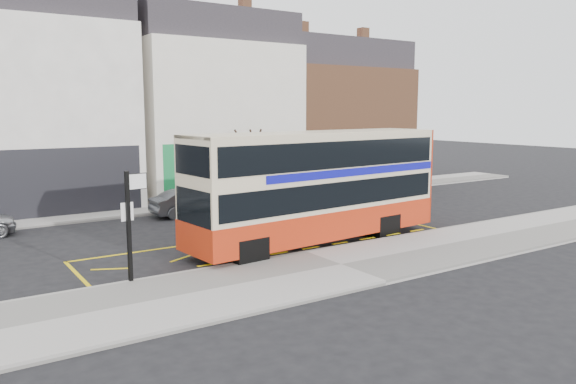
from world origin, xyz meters
TOP-DOWN VIEW (x-y plane):
  - ground at (0.00, 0.00)m, footprint 120.00×120.00m
  - pavement at (0.00, -2.30)m, footprint 40.00×4.00m
  - kerb at (0.00, -0.38)m, footprint 40.00×0.15m
  - far_pavement at (0.00, 11.00)m, footprint 50.00×3.00m
  - road_markings at (0.00, 1.60)m, footprint 14.00×3.40m
  - terrace_left at (-5.50, 14.99)m, footprint 8.00×8.01m
  - terrace_green_shop at (3.50, 14.99)m, footprint 9.00×8.01m
  - terrace_right at (12.50, 14.99)m, footprint 9.00×8.01m
  - double_decker_bus at (1.42, 0.87)m, footprint 10.46×3.26m
  - bus_stop_post at (-5.94, -0.38)m, footprint 0.77×0.16m
  - car_grey at (-0.23, 8.53)m, footprint 3.79×1.33m
  - car_white at (11.08, 8.52)m, footprint 4.46×2.50m
  - street_tree_right at (3.97, 10.84)m, footprint 2.30×2.30m

SIDE VIEW (x-z plane):
  - ground at x=0.00m, z-range 0.00..0.00m
  - road_markings at x=0.00m, z-range 0.00..0.01m
  - pavement at x=0.00m, z-range 0.00..0.15m
  - kerb at x=0.00m, z-range 0.00..0.15m
  - far_pavement at x=0.00m, z-range 0.00..0.15m
  - car_white at x=11.08m, z-range 0.00..1.22m
  - car_grey at x=-0.23m, z-range 0.00..1.25m
  - bus_stop_post at x=-5.94m, z-range 0.45..3.55m
  - double_decker_bus at x=1.42m, z-range 0.11..4.21m
  - street_tree_right at x=3.97m, z-range 0.90..5.86m
  - terrace_right at x=12.50m, z-range -0.58..9.72m
  - terrace_green_shop at x=3.50m, z-range -0.58..10.72m
  - terrace_left at x=-5.50m, z-range -0.58..11.22m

